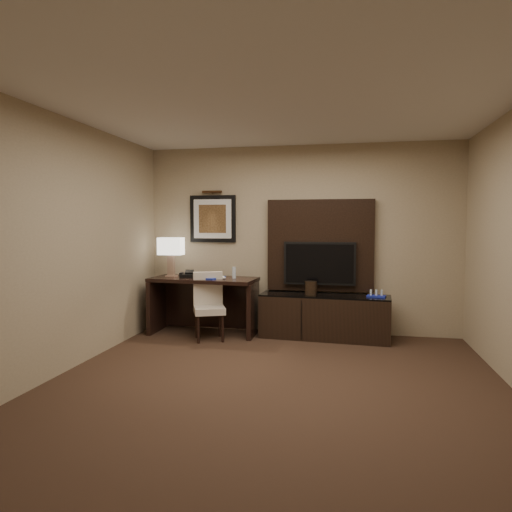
% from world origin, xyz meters
% --- Properties ---
extents(floor, '(4.50, 5.00, 0.01)m').
position_xyz_m(floor, '(0.00, 0.00, -0.01)').
color(floor, '#332117').
rests_on(floor, ground).
extents(ceiling, '(4.50, 5.00, 0.01)m').
position_xyz_m(ceiling, '(0.00, 0.00, 2.70)').
color(ceiling, silver).
rests_on(ceiling, wall_back).
extents(wall_back, '(4.50, 0.01, 2.70)m').
position_xyz_m(wall_back, '(0.00, 2.50, 1.35)').
color(wall_back, tan).
rests_on(wall_back, floor).
extents(wall_front, '(4.50, 0.01, 2.70)m').
position_xyz_m(wall_front, '(0.00, -2.50, 1.35)').
color(wall_front, tan).
rests_on(wall_front, floor).
extents(wall_left, '(0.01, 5.00, 2.70)m').
position_xyz_m(wall_left, '(-2.25, 0.00, 1.35)').
color(wall_left, tan).
rests_on(wall_left, floor).
extents(desk, '(1.55, 0.75, 0.81)m').
position_xyz_m(desk, '(-1.33, 2.10, 0.40)').
color(desk, black).
rests_on(desk, floor).
extents(credenza, '(1.78, 0.61, 0.60)m').
position_xyz_m(credenza, '(0.38, 2.15, 0.30)').
color(credenza, black).
rests_on(credenza, floor).
extents(tv_wall_panel, '(1.50, 0.12, 1.30)m').
position_xyz_m(tv_wall_panel, '(0.30, 2.44, 1.27)').
color(tv_wall_panel, black).
rests_on(tv_wall_panel, wall_back).
extents(tv, '(1.00, 0.08, 0.60)m').
position_xyz_m(tv, '(0.30, 2.34, 1.02)').
color(tv, black).
rests_on(tv, tv_wall_panel).
extents(artwork, '(0.70, 0.04, 0.70)m').
position_xyz_m(artwork, '(-1.30, 2.48, 1.65)').
color(artwork, black).
rests_on(artwork, wall_back).
extents(picture_light, '(0.04, 0.04, 0.30)m').
position_xyz_m(picture_light, '(-1.30, 2.44, 2.05)').
color(picture_light, '#442A15').
rests_on(picture_light, wall_back).
extents(desk_chair, '(0.55, 0.58, 0.84)m').
position_xyz_m(desk_chair, '(-1.14, 1.76, 0.42)').
color(desk_chair, beige).
rests_on(desk_chair, floor).
extents(table_lamp, '(0.38, 0.22, 0.62)m').
position_xyz_m(table_lamp, '(-1.84, 2.14, 1.11)').
color(table_lamp, '#9D7962').
rests_on(table_lamp, desk).
extents(desk_phone, '(0.22, 0.20, 0.09)m').
position_xyz_m(desk_phone, '(-1.57, 2.06, 0.85)').
color(desk_phone, black).
rests_on(desk_phone, desk).
extents(blue_folder, '(0.35, 0.40, 0.02)m').
position_xyz_m(blue_folder, '(-1.19, 2.05, 0.82)').
color(blue_folder, '#1B2FAF').
rests_on(blue_folder, desk).
extents(book, '(0.17, 0.09, 0.24)m').
position_xyz_m(book, '(-1.18, 2.03, 0.92)').
color(book, '#BCAC93').
rests_on(book, desk).
extents(water_bottle, '(0.06, 0.06, 0.16)m').
position_xyz_m(water_bottle, '(-0.89, 2.12, 0.89)').
color(water_bottle, silver).
rests_on(water_bottle, desk).
extents(ice_bucket, '(0.17, 0.17, 0.19)m').
position_xyz_m(ice_bucket, '(0.20, 2.12, 0.70)').
color(ice_bucket, black).
rests_on(ice_bucket, credenza).
extents(minibar_tray, '(0.26, 0.19, 0.09)m').
position_xyz_m(minibar_tray, '(1.07, 2.10, 0.65)').
color(minibar_tray, '#1824A0').
rests_on(minibar_tray, credenza).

